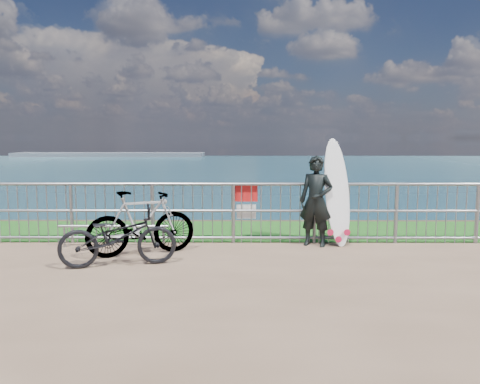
{
  "coord_description": "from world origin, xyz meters",
  "views": [
    {
      "loc": [
        -0.33,
        -6.93,
        1.94
      ],
      "look_at": [
        -0.38,
        1.2,
        1.0
      ],
      "focal_mm": 35.0,
      "sensor_mm": 36.0,
      "label": 1
    }
  ],
  "objects_px": {
    "bicycle_far": "(141,223)",
    "surfer": "(316,201)",
    "bicycle_near": "(118,236)",
    "surfboard": "(337,196)"
  },
  "relations": [
    {
      "from": "bicycle_near",
      "to": "bicycle_far",
      "type": "height_order",
      "value": "bicycle_far"
    },
    {
      "from": "surfer",
      "to": "bicycle_near",
      "type": "height_order",
      "value": "surfer"
    },
    {
      "from": "bicycle_far",
      "to": "bicycle_near",
      "type": "bearing_deg",
      "value": 139.64
    },
    {
      "from": "surfer",
      "to": "surfboard",
      "type": "xyz_separation_m",
      "value": [
        0.39,
        0.05,
        0.08
      ]
    },
    {
      "from": "bicycle_far",
      "to": "surfer",
      "type": "bearing_deg",
      "value": -100.37
    },
    {
      "from": "surfboard",
      "to": "bicycle_far",
      "type": "relative_size",
      "value": 1.08
    },
    {
      "from": "surfboard",
      "to": "bicycle_far",
      "type": "distance_m",
      "value": 3.49
    },
    {
      "from": "surfboard",
      "to": "surfer",
      "type": "bearing_deg",
      "value": -173.02
    },
    {
      "from": "surfboard",
      "to": "bicycle_near",
      "type": "height_order",
      "value": "surfboard"
    },
    {
      "from": "surfer",
      "to": "bicycle_near",
      "type": "distance_m",
      "value": 3.51
    }
  ]
}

